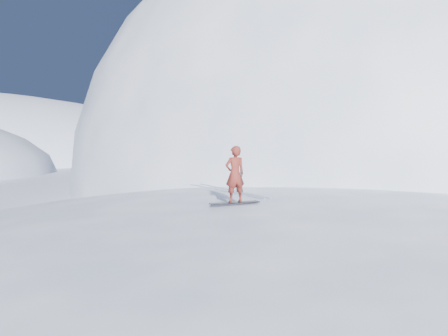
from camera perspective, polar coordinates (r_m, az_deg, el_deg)
name	(u,v)px	position (r m, az deg, el deg)	size (l,w,h in m)	color
ground	(331,280)	(13.65, 14.98, -15.18)	(400.00, 400.00, 0.00)	white
near_ridge	(306,253)	(16.56, 11.65, -11.83)	(36.00, 28.00, 4.80)	white
summit_peak	(355,184)	(47.18, 18.22, -2.13)	(60.00, 56.00, 56.00)	white
peak_shoulder	(288,194)	(35.47, 9.19, -3.74)	(28.00, 24.00, 18.00)	white
wind_bumps	(283,263)	(15.07, 8.36, -13.33)	(16.00, 14.40, 1.00)	white
snowboard	(235,203)	(13.10, 1.56, -4.98)	(1.71, 0.32, 0.03)	black
snowboarder	(235,174)	(13.00, 1.56, -0.89)	(0.67, 0.44, 1.84)	maroon
board_tracks	(226,190)	(16.82, 0.30, -3.13)	(1.34, 5.96, 0.04)	silver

